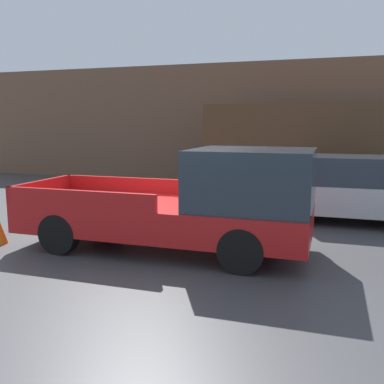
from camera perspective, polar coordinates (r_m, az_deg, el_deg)
name	(u,v)px	position (r m, az deg, el deg)	size (l,w,h in m)	color
ground_plane	(178,249)	(8.61, -1.83, -7.65)	(60.00, 60.00, 0.00)	#3D3D3F
building_wall	(260,124)	(17.73, 9.02, 8.96)	(28.00, 0.15, 4.93)	brown
pickup_truck	(192,204)	(8.25, 0.00, -1.58)	(5.72, 2.11, 2.03)	red
car	(346,189)	(11.55, 19.87, 0.37)	(4.74, 1.91, 1.67)	#B7BABF
delivery_truck	(327,148)	(14.83, 17.58, 5.64)	(8.56, 2.47, 3.10)	#4C331E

